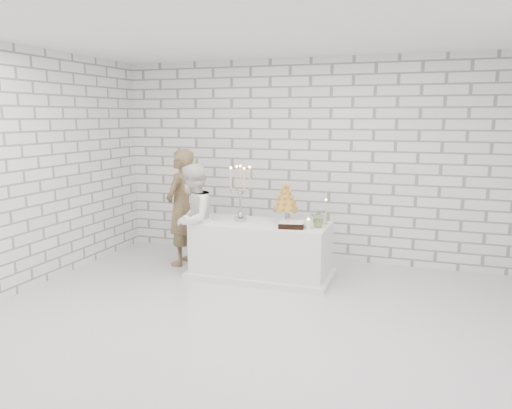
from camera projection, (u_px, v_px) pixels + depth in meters
name	position (u px, v px, depth m)	size (l,w,h in m)	color
ground	(255.00, 317.00, 5.46)	(6.00, 5.00, 0.01)	silver
ceiling	(255.00, 29.00, 4.94)	(6.00, 5.00, 0.01)	white
wall_back	(309.00, 161.00, 7.53)	(6.00, 0.01, 3.00)	white
wall_front	(112.00, 232.00, 2.87)	(6.00, 0.01, 3.00)	white
wall_left	(24.00, 170.00, 6.15)	(0.01, 5.00, 3.00)	white
cake_table	(261.00, 250.00, 6.78)	(1.80, 0.80, 0.75)	white
groom	(181.00, 207.00, 7.31)	(0.62, 0.40, 1.69)	brown
bride	(193.00, 220.00, 6.81)	(0.74, 0.58, 1.53)	white
candelabra	(240.00, 193.00, 6.76)	(0.31, 0.31, 0.77)	#A3A2AD
croquembouche	(286.00, 202.00, 6.69)	(0.35, 0.35, 0.54)	olive
chocolate_cake	(291.00, 225.00, 6.40)	(0.32, 0.23, 0.08)	black
pillar_candle	(308.00, 224.00, 6.33)	(0.08, 0.08, 0.12)	white
extra_taper	(326.00, 212.00, 6.59)	(0.06, 0.06, 0.32)	beige
flowers	(319.00, 218.00, 6.42)	(0.21, 0.19, 0.24)	#426C36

